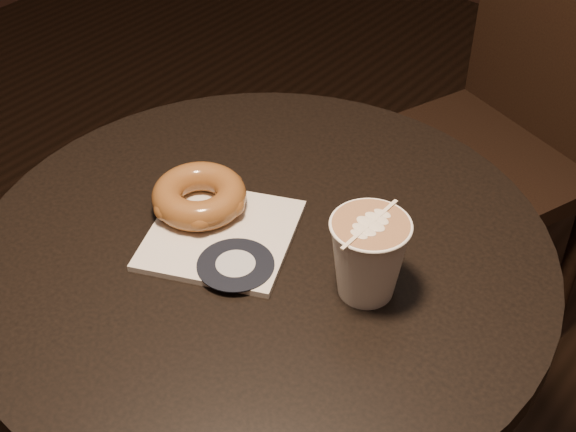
{
  "coord_description": "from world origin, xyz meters",
  "views": [
    {
      "loc": [
        0.47,
        -0.53,
        1.39
      ],
      "look_at": [
        0.01,
        0.03,
        0.79
      ],
      "focal_mm": 50.0,
      "sensor_mm": 36.0,
      "label": 1
    }
  ],
  "objects_px": {
    "doughnut": "(199,196)",
    "latte_cup": "(368,258)",
    "pastry_bag": "(221,235)",
    "chair": "(513,103)",
    "cafe_table": "(266,355)"
  },
  "relations": [
    {
      "from": "doughnut",
      "to": "chair",
      "type": "bearing_deg",
      "value": 84.28
    },
    {
      "from": "chair",
      "to": "doughnut",
      "type": "distance_m",
      "value": 0.8
    },
    {
      "from": "doughnut",
      "to": "latte_cup",
      "type": "height_order",
      "value": "latte_cup"
    },
    {
      "from": "doughnut",
      "to": "latte_cup",
      "type": "distance_m",
      "value": 0.24
    },
    {
      "from": "cafe_table",
      "to": "chair",
      "type": "relative_size",
      "value": 0.74
    },
    {
      "from": "chair",
      "to": "latte_cup",
      "type": "relative_size",
      "value": 10.29
    },
    {
      "from": "pastry_bag",
      "to": "latte_cup",
      "type": "relative_size",
      "value": 1.72
    },
    {
      "from": "latte_cup",
      "to": "cafe_table",
      "type": "bearing_deg",
      "value": -173.32
    },
    {
      "from": "pastry_bag",
      "to": "doughnut",
      "type": "height_order",
      "value": "doughnut"
    },
    {
      "from": "pastry_bag",
      "to": "cafe_table",
      "type": "bearing_deg",
      "value": -2.07
    },
    {
      "from": "doughnut",
      "to": "pastry_bag",
      "type": "bearing_deg",
      "value": -19.48
    },
    {
      "from": "chair",
      "to": "doughnut",
      "type": "height_order",
      "value": "chair"
    },
    {
      "from": "cafe_table",
      "to": "latte_cup",
      "type": "bearing_deg",
      "value": 6.68
    },
    {
      "from": "cafe_table",
      "to": "pastry_bag",
      "type": "relative_size",
      "value": 4.42
    },
    {
      "from": "latte_cup",
      "to": "doughnut",
      "type": "bearing_deg",
      "value": -175.86
    }
  ]
}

